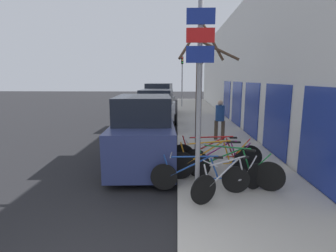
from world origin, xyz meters
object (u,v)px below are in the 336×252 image
(bicycle_3, at_px, (213,162))
(parked_car_2, at_px, (160,102))
(bicycle_0, at_px, (231,180))
(traffic_light, at_px, (182,74))
(bicycle_1, at_px, (199,176))
(bicycle_2, at_px, (231,168))
(signpost, at_px, (199,92))
(bicycle_4, at_px, (223,158))
(bicycle_5, at_px, (216,155))
(pedestrian_near, at_px, (220,117))
(street_tree, at_px, (200,92))
(parked_car_1, at_px, (157,111))
(parked_car_0, at_px, (144,133))

(bicycle_3, bearing_deg, parked_car_2, 1.50)
(bicycle_0, height_order, traffic_light, traffic_light)
(bicycle_1, distance_m, bicycle_2, 0.92)
(signpost, distance_m, bicycle_0, 2.01)
(signpost, bearing_deg, bicycle_4, 63.21)
(bicycle_0, xyz_separation_m, traffic_light, (-0.75, 18.21, 2.52))
(bicycle_4, bearing_deg, bicycle_5, 37.30)
(bicycle_1, xyz_separation_m, parked_car_2, (-1.76, 12.96, 0.51))
(parked_car_2, xyz_separation_m, pedestrian_near, (3.01, -7.85, 0.07))
(bicycle_5, height_order, pedestrian_near, pedestrian_near)
(signpost, distance_m, bicycle_1, 1.90)
(traffic_light, bearing_deg, street_tree, -88.77)
(bicycle_3, bearing_deg, bicycle_5, -21.42)
(bicycle_4, relative_size, traffic_light, 0.46)
(bicycle_2, relative_size, pedestrian_near, 1.33)
(bicycle_4, distance_m, traffic_light, 16.87)
(parked_car_1, xyz_separation_m, parked_car_2, (-0.19, 4.92, 0.07))
(street_tree, bearing_deg, bicycle_1, -94.36)
(parked_car_0, height_order, parked_car_2, parked_car_2)
(signpost, xyz_separation_m, parked_car_1, (-1.50, 8.30, -1.44))
(bicycle_1, bearing_deg, bicycle_3, -23.25)
(bicycle_0, relative_size, bicycle_4, 0.86)
(pedestrian_near, bearing_deg, parked_car_2, -62.43)
(street_tree, height_order, traffic_light, traffic_light)
(bicycle_3, height_order, bicycle_4, bicycle_3)
(bicycle_3, relative_size, bicycle_5, 0.94)
(street_tree, xyz_separation_m, traffic_light, (-0.32, 14.97, 0.82))
(bicycle_2, bearing_deg, bicycle_5, 38.20)
(parked_car_2, xyz_separation_m, street_tree, (1.99, -9.94, 1.19))
(signpost, xyz_separation_m, bicycle_4, (0.81, 1.60, -1.87))
(bicycle_4, height_order, parked_car_0, parked_car_0)
(parked_car_0, bearing_deg, bicycle_1, -60.31)
(parked_car_0, xyz_separation_m, pedestrian_near, (2.76, 2.80, 0.11))
(bicycle_3, xyz_separation_m, bicycle_5, (0.15, 0.68, -0.01))
(bicycle_2, bearing_deg, pedestrian_near, 21.03)
(bicycle_3, distance_m, parked_car_1, 7.48)
(pedestrian_near, relative_size, street_tree, 0.38)
(street_tree, bearing_deg, parked_car_1, 109.79)
(bicycle_0, height_order, bicycle_5, bicycle_5)
(bicycle_2, bearing_deg, bicycle_4, 30.44)
(parked_car_0, bearing_deg, parked_car_1, 86.95)
(bicycle_0, distance_m, bicycle_1, 0.70)
(parked_car_0, bearing_deg, signpost, -64.26)
(bicycle_1, xyz_separation_m, parked_car_0, (-1.52, 2.31, 0.47))
(parked_car_2, height_order, traffic_light, traffic_light)
(bicycle_1, relative_size, traffic_light, 0.49)
(bicycle_0, distance_m, bicycle_4, 1.55)
(bicycle_2, bearing_deg, bicycle_1, 146.72)
(bicycle_2, bearing_deg, traffic_light, 29.42)
(bicycle_2, relative_size, traffic_light, 0.48)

